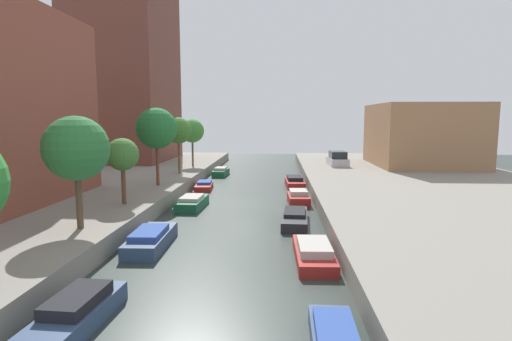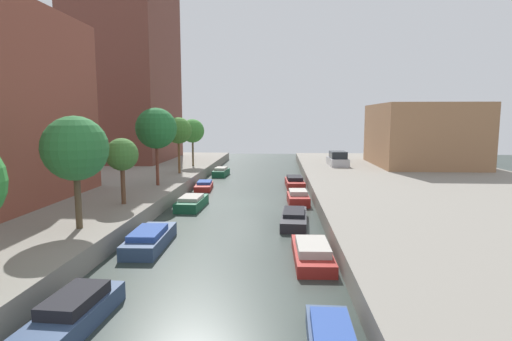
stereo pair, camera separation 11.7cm
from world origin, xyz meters
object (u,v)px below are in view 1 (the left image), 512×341
moored_boat_left_4 (221,172)px  moored_boat_left_0 (76,313)px  street_tree_3 (156,129)px  moored_boat_left_3 (204,186)px  moored_boat_left_2 (192,202)px  low_block_right (422,135)px  moored_boat_right_1 (314,253)px  parked_car (337,160)px  moored_boat_right_2 (295,218)px  street_tree_1 (76,149)px  moored_boat_right_3 (298,198)px  street_tree_2 (122,155)px  street_tree_5 (192,131)px  moored_boat_left_1 (151,239)px  apartment_tower_far (126,68)px  moored_boat_right_4 (295,182)px  street_tree_4 (178,131)px

moored_boat_left_4 → moored_boat_left_0: bearing=-89.6°
street_tree_3 → moored_boat_left_3: street_tree_3 is taller
moored_boat_left_2 → moored_boat_left_4: 15.79m
low_block_right → moored_boat_right_1: low_block_right is taller
street_tree_3 → moored_boat_left_2: bearing=-44.8°
moored_boat_left_3 → parked_car: bearing=38.1°
moored_boat_right_2 → street_tree_1: bearing=-152.8°
street_tree_1 → moored_boat_right_2: size_ratio=1.14×
moored_boat_left_3 → moored_boat_right_3: size_ratio=1.09×
street_tree_1 → street_tree_3: (0.00, 12.44, 0.62)m
moored_boat_left_4 → moored_boat_right_2: moored_boat_left_4 is taller
low_block_right → street_tree_2: 33.10m
street_tree_1 → parked_car: (15.62, 26.61, -3.06)m
street_tree_5 → moored_boat_left_1: size_ratio=1.11×
street_tree_5 → moored_boat_left_2: bearing=-78.4°
apartment_tower_far → moored_boat_right_4: (19.92, -13.48, -11.69)m
moored_boat_right_2 → moored_boat_right_3: moored_boat_right_3 is taller
street_tree_1 → street_tree_4: 19.31m
moored_boat_left_4 → moored_boat_right_3: moored_boat_right_3 is taller
moored_boat_left_0 → moored_boat_left_2: moored_boat_left_0 is taller
moored_boat_left_2 → moored_boat_right_3: (7.33, 1.77, 0.04)m
street_tree_2 → moored_boat_right_4: 17.01m
moored_boat_left_3 → low_block_right: bearing=26.4°
low_block_right → parked_car: size_ratio=2.80×
moored_boat_right_3 → moored_boat_left_3: bearing=144.2°
street_tree_1 → street_tree_2: (0.00, 5.50, -0.77)m
moored_boat_left_1 → moored_boat_left_4: moored_boat_left_4 is taller
moored_boat_right_1 → street_tree_2: bearing=148.8°
street_tree_2 → moored_boat_left_0: (3.30, -12.59, -3.52)m
low_block_right → moored_boat_right_2: size_ratio=2.62×
street_tree_2 → moored_boat_right_2: bearing=-1.5°
moored_boat_right_1 → moored_boat_left_2: bearing=126.2°
moored_boat_left_4 → moored_boat_right_4: (7.59, -6.67, -0.00)m
moored_boat_left_0 → low_block_right: bearing=58.2°
low_block_right → moored_boat_left_4: (-21.66, -2.54, -3.91)m
apartment_tower_far → moored_boat_left_0: 42.44m
street_tree_2 → moored_boat_right_2: street_tree_2 is taller
street_tree_2 → low_block_right: bearing=41.6°
moored_boat_right_2 → parked_car: bearing=75.7°
street_tree_4 → moored_boat_right_1: street_tree_4 is taller
low_block_right → moored_boat_right_4: (-14.08, -9.20, -3.91)m
moored_boat_right_3 → apartment_tower_far: bearing=133.7°
apartment_tower_far → moored_boat_right_1: (19.98, -32.73, -11.74)m
street_tree_5 → parked_car: street_tree_5 is taller
street_tree_3 → street_tree_5: size_ratio=1.17×
street_tree_5 → moored_boat_right_2: 23.03m
low_block_right → moored_boat_left_0: bearing=-121.8°
moored_boat_right_2 → street_tree_4: bearing=125.9°
moored_boat_right_4 → moored_boat_right_3: bearing=-90.2°
street_tree_5 → low_block_right: bearing=4.7°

